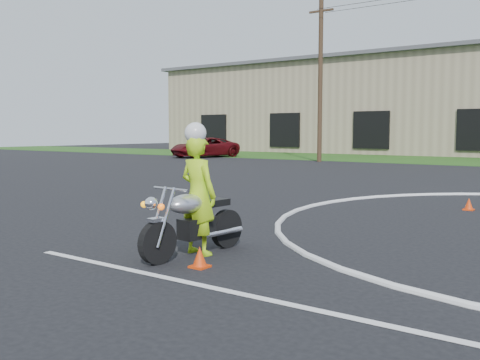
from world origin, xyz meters
The scene contains 4 objects.
primary_motorcycle centered at (-4.98, -2.83, 0.54)m, with size 0.73×2.10×1.10m.
rider_primary_grp centered at (-4.98, -2.69, 0.99)m, with size 0.72×0.51×2.05m.
pickup_grp centered at (-24.55, 21.39, 0.72)m, with size 3.77×5.64×1.44m.
warehouse centered at (-18.00, 39.99, 4.16)m, with size 41.00×17.00×8.30m.
Camera 1 is at (0.30, -8.98, 1.91)m, focal length 40.00 mm.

